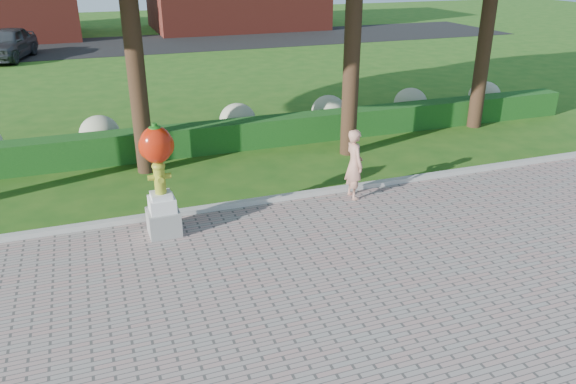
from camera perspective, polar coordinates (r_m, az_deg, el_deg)
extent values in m
plane|color=#205114|center=(10.06, 1.53, -8.09)|extent=(100.00, 100.00, 0.00)
cube|color=#ADADA5|center=(12.54, -3.46, -1.07)|extent=(40.00, 0.18, 0.15)
cube|color=#124014|center=(16.06, -7.63, 5.54)|extent=(24.00, 0.70, 0.80)
ellipsoid|color=#B4B28A|center=(16.66, -18.59, 5.70)|extent=(1.10, 1.10, 0.99)
ellipsoid|color=#B4B28A|center=(17.17, -5.13, 7.34)|extent=(1.10, 1.10, 0.99)
ellipsoid|color=#B4B28A|center=(18.14, 4.14, 8.23)|extent=(1.10, 1.10, 0.99)
ellipsoid|color=#B4B28A|center=(19.52, 12.32, 8.84)|extent=(1.10, 1.10, 0.99)
ellipsoid|color=#B4B28A|center=(21.24, 19.32, 9.22)|extent=(1.10, 1.10, 0.99)
cube|color=black|center=(36.50, -15.22, 14.25)|extent=(50.00, 8.00, 0.02)
cylinder|color=black|center=(14.20, -15.39, 13.74)|extent=(0.44, 0.44, 6.16)
cylinder|color=black|center=(15.13, 6.67, 17.07)|extent=(0.44, 0.44, 7.28)
cylinder|color=black|center=(18.75, 19.48, 14.97)|extent=(0.44, 0.44, 5.88)
cube|color=gray|center=(11.42, -12.50, -2.99)|extent=(0.63, 0.63, 0.50)
cube|color=silver|center=(11.26, -12.67, -1.21)|extent=(0.51, 0.51, 0.28)
cube|color=silver|center=(11.18, -12.75, -0.33)|extent=(0.40, 0.40, 0.10)
cylinder|color=#929C22|center=(11.06, -12.90, 1.23)|extent=(0.22, 0.22, 0.56)
ellipsoid|color=#929C22|center=(10.96, -13.03, 2.58)|extent=(0.26, 0.26, 0.18)
cylinder|color=#929C22|center=(11.02, -13.75, 1.41)|extent=(0.12, 0.11, 0.11)
cylinder|color=#929C22|center=(11.05, -12.12, 1.62)|extent=(0.12, 0.11, 0.11)
cylinder|color=#929C22|center=(10.90, -12.82, 1.24)|extent=(0.12, 0.12, 0.12)
cylinder|color=#929C22|center=(10.93, -13.07, 2.97)|extent=(0.08, 0.08, 0.05)
ellipsoid|color=#B11E09|center=(10.82, -13.23, 4.70)|extent=(0.62, 0.56, 0.72)
ellipsoid|color=#B11E09|center=(10.81, -14.16, 4.48)|extent=(0.31, 0.31, 0.46)
ellipsoid|color=#B11E09|center=(10.85, -12.29, 4.72)|extent=(0.31, 0.31, 0.46)
cylinder|color=#1B5D15|center=(10.72, -13.41, 6.51)|extent=(0.10, 0.10, 0.12)
ellipsoid|color=#1B5D15|center=(10.73, -13.39, 6.36)|extent=(0.24, 0.24, 0.08)
imported|color=tan|center=(12.68, 6.75, 2.84)|extent=(0.39, 0.59, 1.61)
imported|color=#393C40|center=(33.47, -26.66, 13.33)|extent=(3.08, 5.09, 1.62)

